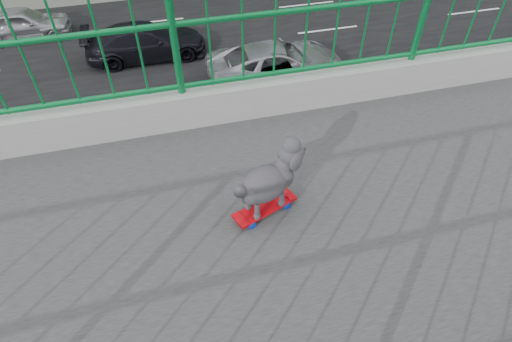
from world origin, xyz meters
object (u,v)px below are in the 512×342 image
at_px(car_4, 22,24).
at_px(car_3, 146,42).
at_px(poodle, 269,179).
at_px(car_5, 311,182).
at_px(car_0, 491,149).
at_px(skateboard, 265,208).
at_px(car_2, 277,64).

bearing_deg(car_4, car_3, -121.26).
relative_size(poodle, car_5, 0.10).
height_order(poodle, car_0, poodle).
bearing_deg(car_0, poodle, -57.28).
bearing_deg(skateboard, car_4, 177.77).
bearing_deg(car_5, poodle, -27.78).
relative_size(skateboard, car_5, 0.09).
height_order(skateboard, car_5, skateboard).
bearing_deg(car_0, car_2, -142.45).
bearing_deg(poodle, car_4, 177.86).
bearing_deg(car_5, car_4, -144.49).
distance_m(car_0, car_2, 8.07).
relative_size(poodle, car_2, 0.09).
height_order(skateboard, poodle, poodle).
height_order(car_0, car_5, car_5).
bearing_deg(skateboard, car_2, 141.34).
distance_m(poodle, car_3, 16.67).
height_order(skateboard, car_3, skateboard).
bearing_deg(car_4, car_0, -130.48).
relative_size(car_0, car_2, 0.74).
relative_size(car_2, car_3, 1.09).
relative_size(car_0, car_3, 0.81).
relative_size(poodle, car_0, 0.13).
distance_m(skateboard, car_3, 16.58).
bearing_deg(car_3, skateboard, -176.88).
xyz_separation_m(car_0, car_3, (-9.60, -9.73, 0.04)).
height_order(car_0, car_3, car_3).
bearing_deg(skateboard, car_3, 162.63).
bearing_deg(car_4, car_5, -144.49).
height_order(skateboard, car_0, skateboard).
height_order(car_0, car_2, car_2).
distance_m(car_0, car_4, 19.72).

